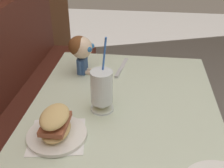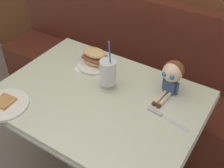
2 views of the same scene
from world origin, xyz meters
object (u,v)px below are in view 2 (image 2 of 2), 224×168
object	(u,v)px
milkshake_glass	(108,73)
sandwich_plate	(95,59)
butter_knife	(161,115)
seated_doll	(172,74)
toast_plate	(5,104)

from	to	relation	value
milkshake_glass	sandwich_plate	bearing A→B (deg)	143.70
sandwich_plate	butter_knife	bearing A→B (deg)	-18.69
sandwich_plate	seated_doll	bearing A→B (deg)	1.24
milkshake_glass	seated_doll	bearing A→B (deg)	25.90
butter_knife	seated_doll	xyz separation A→B (m)	(-0.04, 0.19, 0.12)
seated_doll	sandwich_plate	bearing A→B (deg)	-178.76
butter_knife	seated_doll	world-z (taller)	seated_doll
toast_plate	sandwich_plate	distance (m)	0.58
milkshake_glass	toast_plate	bearing A→B (deg)	-132.27
toast_plate	milkshake_glass	world-z (taller)	milkshake_glass
toast_plate	butter_knife	bearing A→B (deg)	27.38
milkshake_glass	sandwich_plate	size ratio (longest dim) A/B	1.36
toast_plate	milkshake_glass	xyz separation A→B (m)	(0.38, 0.41, 0.09)
milkshake_glass	sandwich_plate	world-z (taller)	milkshake_glass
milkshake_glass	seated_doll	world-z (taller)	milkshake_glass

